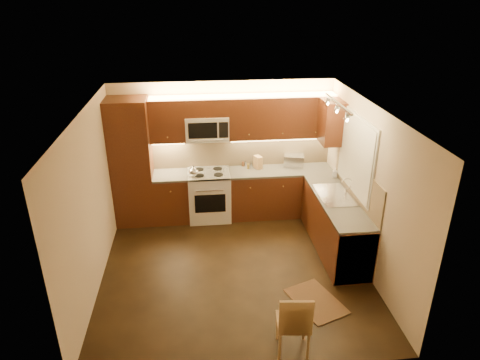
{
  "coord_description": "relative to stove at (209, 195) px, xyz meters",
  "views": [
    {
      "loc": [
        -0.51,
        -5.51,
        4.01
      ],
      "look_at": [
        0.15,
        0.55,
        1.25
      ],
      "focal_mm": 32.22,
      "sensor_mm": 36.0,
      "label": 1
    }
  ],
  "objects": [
    {
      "name": "microwave",
      "position": [
        0.0,
        0.14,
        1.26
      ],
      "size": [
        0.76,
        0.38,
        0.44
      ],
      "primitive_type": null,
      "color": "silver",
      "rests_on": "wall_back"
    },
    {
      "name": "stove",
      "position": [
        0.0,
        0.0,
        0.0
      ],
      "size": [
        0.76,
        0.65,
        0.92
      ],
      "primitive_type": null,
      "color": "silver",
      "rests_on": "floor"
    },
    {
      "name": "ceiling",
      "position": [
        0.3,
        -1.68,
        2.04
      ],
      "size": [
        4.0,
        4.0,
        0.01
      ],
      "primitive_type": "cube",
      "color": "beige",
      "rests_on": "ground"
    },
    {
      "name": "rug",
      "position": [
        1.36,
        -2.58,
        -0.45
      ],
      "size": [
        0.82,
        0.98,
        0.01
      ],
      "primitive_type": "cube",
      "rotation": [
        0.0,
        0.0,
        0.37
      ],
      "color": "black",
      "rests_on": "floor"
    },
    {
      "name": "faucet",
      "position": [
        2.18,
        -1.12,
        0.59
      ],
      "size": [
        0.2,
        0.04,
        0.3
      ],
      "primitive_type": null,
      "color": "silver",
      "rests_on": "counter_right"
    },
    {
      "name": "kettle",
      "position": [
        -0.27,
        -0.15,
        0.56
      ],
      "size": [
        0.2,
        0.2,
        0.21
      ],
      "primitive_type": null,
      "rotation": [
        0.0,
        0.0,
        0.12
      ],
      "color": "silver",
      "rests_on": "stove"
    },
    {
      "name": "track_light_bar",
      "position": [
        1.85,
        -1.27,
        2.0
      ],
      "size": [
        0.04,
        1.2,
        0.03
      ],
      "primitive_type": "cube",
      "color": "silver",
      "rests_on": "ceiling"
    },
    {
      "name": "pantry",
      "position": [
        -1.35,
        0.02,
        0.69
      ],
      "size": [
        0.7,
        0.6,
        2.3
      ],
      "primitive_type": "cube",
      "color": "#40170D",
      "rests_on": "floor"
    },
    {
      "name": "upper_cab_back_right",
      "position": [
        1.34,
        0.15,
        1.42
      ],
      "size": [
        1.92,
        0.35,
        0.75
      ],
      "primitive_type": "cube",
      "color": "#40170D",
      "rests_on": "wall_back"
    },
    {
      "name": "backsplash_right",
      "position": [
        2.29,
        -1.28,
        0.74
      ],
      "size": [
        0.02,
        2.0,
        0.6
      ],
      "primitive_type": "cube",
      "color": "tan",
      "rests_on": "wall_right"
    },
    {
      "name": "base_cab_back_right",
      "position": [
        1.34,
        0.02,
        -0.03
      ],
      "size": [
        1.92,
        0.6,
        0.86
      ],
      "primitive_type": "cube",
      "color": "#40170D",
      "rests_on": "floor"
    },
    {
      "name": "wall_back",
      "position": [
        0.3,
        0.32,
        0.79
      ],
      "size": [
        4.0,
        0.01,
        2.5
      ],
      "primitive_type": "cube",
      "color": "#C4AD8F",
      "rests_on": "ground"
    },
    {
      "name": "dishwasher",
      "position": [
        2.0,
        -1.98,
        -0.03
      ],
      "size": [
        0.58,
        0.6,
        0.84
      ],
      "primitive_type": "cube",
      "color": "silver",
      "rests_on": "floor"
    },
    {
      "name": "wall_left",
      "position": [
        -1.7,
        -1.68,
        0.79
      ],
      "size": [
        0.01,
        4.0,
        2.5
      ],
      "primitive_type": "cube",
      "color": "#C4AD8F",
      "rests_on": "ground"
    },
    {
      "name": "spice_jar_c",
      "position": [
        0.82,
        0.26,
        0.49
      ],
      "size": [
        0.04,
        0.04,
        0.09
      ],
      "primitive_type": "cylinder",
      "rotation": [
        0.0,
        0.0,
        0.0
      ],
      "color": "silver",
      "rests_on": "counter_back_right"
    },
    {
      "name": "base_cab_right",
      "position": [
        2.0,
        -1.28,
        -0.03
      ],
      "size": [
        0.6,
        2.0,
        0.86
      ],
      "primitive_type": "cube",
      "color": "#40170D",
      "rests_on": "floor"
    },
    {
      "name": "sink",
      "position": [
        2.0,
        -1.12,
        0.52
      ],
      "size": [
        0.52,
        0.86,
        0.15
      ],
      "primitive_type": null,
      "color": "silver",
      "rests_on": "counter_right"
    },
    {
      "name": "toaster_oven",
      "position": [
        1.61,
        0.18,
        0.55
      ],
      "size": [
        0.43,
        0.36,
        0.22
      ],
      "primitive_type": "cube",
      "rotation": [
        0.0,
        0.0,
        -0.27
      ],
      "color": "silver",
      "rests_on": "counter_back_right"
    },
    {
      "name": "counter_back_right",
      "position": [
        1.34,
        0.02,
        0.42
      ],
      "size": [
        1.92,
        0.6,
        0.04
      ],
      "primitive_type": "cube",
      "color": "#322F2D",
      "rests_on": "base_cab_back_right"
    },
    {
      "name": "base_cab_back_left",
      "position": [
        -0.69,
        0.02,
        -0.03
      ],
      "size": [
        0.62,
        0.6,
        0.86
      ],
      "primitive_type": "cube",
      "color": "#40170D",
      "rests_on": "floor"
    },
    {
      "name": "knife_block",
      "position": [
        0.93,
        0.15,
        0.56
      ],
      "size": [
        0.16,
        0.2,
        0.24
      ],
      "primitive_type": "cube",
      "rotation": [
        0.0,
        0.0,
        0.38
      ],
      "color": "olive",
      "rests_on": "counter_back_right"
    },
    {
      "name": "backsplash_back",
      "position": [
        0.65,
        0.31,
        0.74
      ],
      "size": [
        3.3,
        0.02,
        0.6
      ],
      "primitive_type": "cube",
      "color": "tan",
      "rests_on": "wall_back"
    },
    {
      "name": "wall_front",
      "position": [
        0.3,
        -3.67,
        0.79
      ],
      "size": [
        4.0,
        0.01,
        2.5
      ],
      "primitive_type": "cube",
      "color": "#C4AD8F",
      "rests_on": "ground"
    },
    {
      "name": "wall_right",
      "position": [
        2.3,
        -1.68,
        0.79
      ],
      "size": [
        0.01,
        4.0,
        2.5
      ],
      "primitive_type": "cube",
      "color": "#C4AD8F",
      "rests_on": "ground"
    },
    {
      "name": "upper_cab_right_corner",
      "position": [
        2.12,
        -0.28,
        1.42
      ],
      "size": [
        0.35,
        0.5,
        0.75
      ],
      "primitive_type": "cube",
      "color": "#40170D",
      "rests_on": "wall_right"
    },
    {
      "name": "soap_bottle",
      "position": [
        2.22,
        -0.41,
        0.52
      ],
      "size": [
        0.09,
        0.09,
        0.17
      ],
      "primitive_type": "imported",
      "rotation": [
        0.0,
        0.0,
        -0.14
      ],
      "color": "silver",
      "rests_on": "counter_right"
    },
    {
      "name": "spice_jar_b",
      "position": [
        0.66,
        0.26,
        0.49
      ],
      "size": [
        0.05,
        0.05,
        0.09
      ],
      "primitive_type": "cylinder",
      "rotation": [
        0.0,
        0.0,
        0.33
      ],
      "color": "brown",
      "rests_on": "counter_back_right"
    },
    {
      "name": "spice_jar_a",
      "position": [
        0.71,
        0.26,
        0.49
      ],
      "size": [
        0.05,
        0.05,
        0.1
      ],
      "primitive_type": "cylinder",
      "rotation": [
        0.0,
        0.0,
        -0.15
      ],
      "color": "silver",
      "rests_on": "counter_back_right"
    },
    {
      "name": "dining_chair",
      "position": [
        0.83,
        -3.38,
        -0.03
      ],
      "size": [
        0.42,
        0.42,
        0.87
      ],
      "primitive_type": null,
      "rotation": [
        0.0,
        0.0,
        -0.11
      ],
      "color": "olive",
      "rests_on": "floor"
    },
    {
      "name": "upper_cab_back_left",
      "position": [
        -0.69,
        0.15,
        1.42
      ],
      "size": [
        0.62,
        0.35,
        0.75
      ],
      "primitive_type": "cube",
      "color": "#40170D",
      "rests_on": "wall_back"
    },
    {
      "name": "window_frame",
      "position": [
        2.29,
        -1.12,
        1.14
      ],
      "size": [
        0.03,
        1.44,
        1.24
      ],
      "primitive_type": "cube",
      "color": "silver",
      "rests_on": "wall_right"
    },
    {
      "name": "window_blinds",
      "position": [
        2.27,
        -1.12,
        1.14
      ],
      "size": [
        0.02,
        1.36,
        1.16
      ],
      "primitive_type": "cube",
      "color": "silver",
      "rests_on": "wall_right"
    },
    {
      "name": "floor",
      "position": [
        0.3,
        -1.68,
        -0.46
      ],
      "size": [
        4.0,
        4.0,
        0.01
      ],
      "primitive_type": "cube",
      "color": "black",
      "rests_on": "ground"
    },
    {
      "name": "counter_right",
      "position": [
        2.0,
        -1.28,
        0.42
      ],
      "size": [
        0.6,
        2.0,
        0.04
      ],
      "primitive_type": "cube",
      "color": "#322F2D",
      "rests_on": "base_cab_right"
    },
    {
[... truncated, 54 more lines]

